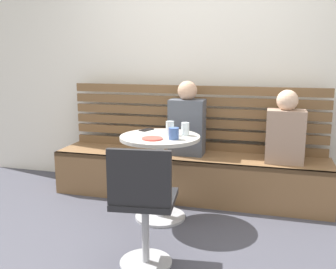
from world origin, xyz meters
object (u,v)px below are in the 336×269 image
object	(u,v)px
cup_water_clear	(185,129)
plate_small	(152,139)
cup_mug_blue	(174,134)
person_child_left	(285,131)
phone_on_table	(146,130)
person_adult	(187,122)
booth_bench	(188,176)
cafe_table	(160,161)
cup_glass_tall	(170,128)
white_chair	(143,203)

from	to	relation	value
cup_water_clear	plate_small	world-z (taller)	cup_water_clear
cup_mug_blue	plate_small	size ratio (longest dim) A/B	0.56
person_child_left	phone_on_table	world-z (taller)	person_child_left
cup_mug_blue	person_adult	bearing A→B (deg)	93.66
person_adult	plate_small	size ratio (longest dim) A/B	4.28
person_child_left	cup_mug_blue	size ratio (longest dim) A/B	7.03
booth_bench	cup_water_clear	world-z (taller)	cup_water_clear
cafe_table	phone_on_table	size ratio (longest dim) A/B	5.29
cup_glass_tall	plate_small	size ratio (longest dim) A/B	0.71
cafe_table	cup_water_clear	distance (m)	0.35
person_adult	phone_on_table	size ratio (longest dim) A/B	5.20
cup_mug_blue	phone_on_table	world-z (taller)	cup_mug_blue
white_chair	person_child_left	size ratio (longest dim) A/B	1.27
booth_bench	phone_on_table	distance (m)	0.71
cup_mug_blue	cup_glass_tall	size ratio (longest dim) A/B	0.79
cafe_table	person_child_left	world-z (taller)	person_child_left
white_chair	cup_mug_blue	xyz separation A→B (m)	(0.02, 0.71, 0.32)
cafe_table	white_chair	bearing A→B (deg)	-81.06
person_adult	plate_small	xyz separation A→B (m)	(-0.12, -0.74, -0.02)
white_chair	person_adult	xyz separation A→B (m)	(-0.03, 1.41, 0.30)
white_chair	person_adult	world-z (taller)	person_adult
plate_small	cup_glass_tall	bearing A→B (deg)	64.21
cafe_table	cup_mug_blue	world-z (taller)	cup_mug_blue
booth_bench	white_chair	size ratio (longest dim) A/B	3.18
person_adult	person_child_left	bearing A→B (deg)	-3.43
white_chair	cup_glass_tall	distance (m)	0.93
white_chair	person_child_left	xyz separation A→B (m)	(0.90, 1.35, 0.27)
cafe_table	cup_glass_tall	size ratio (longest dim) A/B	6.17
booth_bench	cup_mug_blue	bearing A→B (deg)	-88.42
person_adult	booth_bench	bearing A→B (deg)	-48.48
person_adult	person_child_left	xyz separation A→B (m)	(0.93, -0.06, -0.03)
cup_glass_tall	plate_small	world-z (taller)	cup_glass_tall
booth_bench	plate_small	bearing A→B (deg)	-101.94
booth_bench	phone_on_table	xyz separation A→B (m)	(-0.32, -0.36, 0.52)
cup_glass_tall	plate_small	xyz separation A→B (m)	(-0.10, -0.20, -0.05)
person_child_left	plate_small	xyz separation A→B (m)	(-1.05, -0.68, 0.01)
white_chair	cup_water_clear	distance (m)	0.95
person_adult	cup_mug_blue	xyz separation A→B (m)	(0.04, -0.69, 0.02)
booth_bench	cup_glass_tall	bearing A→B (deg)	-96.09
person_child_left	cup_glass_tall	distance (m)	1.07
person_adult	cup_water_clear	size ratio (longest dim) A/B	6.61
booth_bench	phone_on_table	bearing A→B (deg)	-131.68
cafe_table	phone_on_table	xyz separation A→B (m)	(-0.19, 0.21, 0.23)
booth_bench	cup_water_clear	size ratio (longest dim) A/B	24.55
booth_bench	person_child_left	distance (m)	1.04
booth_bench	cup_mug_blue	xyz separation A→B (m)	(0.02, -0.66, 0.57)
cafe_table	cup_water_clear	bearing A→B (deg)	21.36
person_adult	cup_glass_tall	size ratio (longest dim) A/B	6.06
white_chair	phone_on_table	bearing A→B (deg)	107.27
cafe_table	person_adult	world-z (taller)	person_adult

